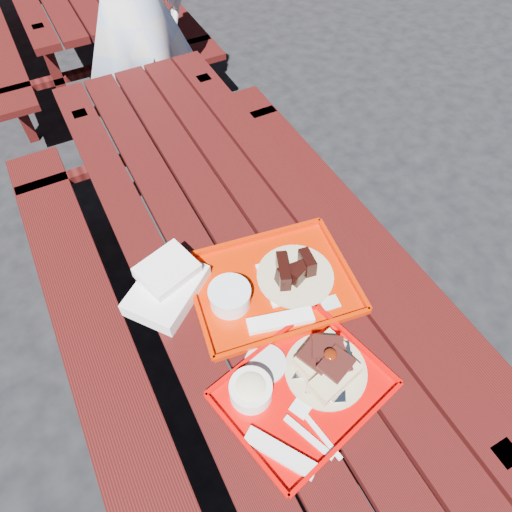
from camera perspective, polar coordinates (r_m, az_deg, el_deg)
name	(u,v)px	position (r m, az deg, el deg)	size (l,w,h in m)	color
ground	(242,336)	(2.23, -1.82, -9.98)	(60.00, 60.00, 0.00)	black
picnic_table_near	(238,269)	(1.74, -2.29, -1.63)	(1.41, 2.40, 0.75)	#3C0C0B
near_tray	(299,382)	(1.29, 5.38, -15.42)	(0.50, 0.43, 0.14)	#D20504
far_tray	(271,285)	(1.44, 1.84, -3.65)	(0.56, 0.47, 0.09)	red
white_cloth	(167,285)	(1.45, -11.07, -3.52)	(0.30, 0.29, 0.10)	white
person	(131,16)	(2.62, -15.37, 27.00)	(0.66, 0.43, 1.80)	#BFD4FF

